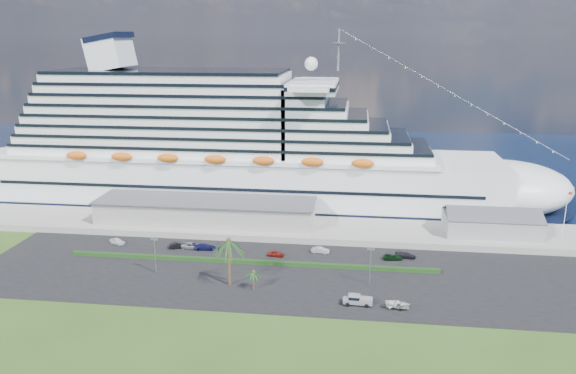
# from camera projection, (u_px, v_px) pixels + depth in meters

# --- Properties ---
(ground) EXTENTS (420.00, 420.00, 0.00)m
(ground) POSITION_uv_depth(u_px,v_px,m) (273.00, 296.00, 116.30)
(ground) COLOR #314C19
(ground) RESTS_ON ground
(asphalt_lot) EXTENTS (140.00, 38.00, 0.12)m
(asphalt_lot) POSITION_uv_depth(u_px,v_px,m) (280.00, 274.00, 126.81)
(asphalt_lot) COLOR black
(asphalt_lot) RESTS_ON ground
(wharf) EXTENTS (240.00, 20.00, 1.80)m
(wharf) POSITION_uv_depth(u_px,v_px,m) (295.00, 228.00, 154.33)
(wharf) COLOR gray
(wharf) RESTS_ON ground
(water) EXTENTS (420.00, 160.00, 0.02)m
(water) POSITION_uv_depth(u_px,v_px,m) (319.00, 160.00, 240.68)
(water) COLOR black
(water) RESTS_ON ground
(cruise_ship) EXTENTS (191.00, 38.00, 54.00)m
(cruise_ship) POSITION_uv_depth(u_px,v_px,m) (235.00, 152.00, 175.73)
(cruise_ship) COLOR silver
(cruise_ship) RESTS_ON ground
(terminal_building) EXTENTS (61.00, 15.00, 6.30)m
(terminal_building) POSITION_uv_depth(u_px,v_px,m) (206.00, 210.00, 156.27)
(terminal_building) COLOR gray
(terminal_building) RESTS_ON wharf
(port_shed) EXTENTS (24.00, 12.31, 7.37)m
(port_shed) POSITION_uv_depth(u_px,v_px,m) (491.00, 224.00, 147.12)
(port_shed) COLOR gray
(port_shed) RESTS_ON wharf
(flagpole) EXTENTS (1.08, 0.16, 12.00)m
(flagpole) POSITION_uv_depth(u_px,v_px,m) (566.00, 212.00, 143.91)
(flagpole) COLOR silver
(flagpole) RESTS_ON wharf
(hedge) EXTENTS (88.00, 1.10, 0.90)m
(hedge) POSITION_uv_depth(u_px,v_px,m) (250.00, 262.00, 132.42)
(hedge) COLOR black
(hedge) RESTS_ON asphalt_lot
(lamp_post_left) EXTENTS (1.60, 0.35, 8.27)m
(lamp_post_left) POSITION_uv_depth(u_px,v_px,m) (155.00, 251.00, 125.93)
(lamp_post_left) COLOR gray
(lamp_post_left) RESTS_ON asphalt_lot
(lamp_post_right) EXTENTS (1.60, 0.35, 8.27)m
(lamp_post_right) POSITION_uv_depth(u_px,v_px,m) (370.00, 262.00, 120.12)
(lamp_post_right) COLOR gray
(lamp_post_right) RESTS_ON asphalt_lot
(palm_tall) EXTENTS (8.82, 8.82, 11.13)m
(palm_tall) POSITION_uv_depth(u_px,v_px,m) (229.00, 246.00, 118.90)
(palm_tall) COLOR #47301E
(palm_tall) RESTS_ON ground
(palm_short) EXTENTS (3.53, 3.53, 4.56)m
(palm_short) POSITION_uv_depth(u_px,v_px,m) (253.00, 274.00, 118.26)
(palm_short) COLOR #47301E
(palm_short) RESTS_ON ground
(parked_car_0) EXTENTS (4.81, 3.38, 1.52)m
(parked_car_0) POSITION_uv_depth(u_px,v_px,m) (117.00, 241.00, 144.61)
(parked_car_0) COLOR white
(parked_car_0) RESTS_ON asphalt_lot
(parked_car_1) EXTENTS (4.87, 3.16, 1.52)m
(parked_car_1) POSITION_uv_depth(u_px,v_px,m) (178.00, 245.00, 141.88)
(parked_car_1) COLOR black
(parked_car_1) RESTS_ON asphalt_lot
(parked_car_2) EXTENTS (5.44, 2.66, 1.49)m
(parked_car_2) POSITION_uv_depth(u_px,v_px,m) (192.00, 246.00, 141.70)
(parked_car_2) COLOR #94959C
(parked_car_2) RESTS_ON asphalt_lot
(parked_car_3) EXTENTS (5.60, 2.77, 1.56)m
(parked_car_3) POSITION_uv_depth(u_px,v_px,m) (205.00, 247.00, 140.88)
(parked_car_3) COLOR #141648
(parked_car_3) RESTS_ON asphalt_lot
(parked_car_4) EXTENTS (4.21, 1.90, 1.40)m
(parked_car_4) POSITION_uv_depth(u_px,v_px,m) (276.00, 254.00, 136.61)
(parked_car_4) COLOR maroon
(parked_car_4) RESTS_ON asphalt_lot
(parked_car_5) EXTENTS (4.61, 2.09, 1.47)m
(parked_car_5) POSITION_uv_depth(u_px,v_px,m) (320.00, 250.00, 138.74)
(parked_car_5) COLOR #B3B7BA
(parked_car_5) RESTS_ON asphalt_lot
(parked_car_6) EXTENTS (4.86, 2.61, 1.30)m
(parked_car_6) POSITION_uv_depth(u_px,v_px,m) (393.00, 257.00, 134.70)
(parked_car_6) COLOR black
(parked_car_6) RESTS_ON asphalt_lot
(parked_car_7) EXTENTS (5.26, 2.77, 1.45)m
(parked_car_7) POSITION_uv_depth(u_px,v_px,m) (405.00, 255.00, 135.77)
(parked_car_7) COLOR black
(parked_car_7) RESTS_ON asphalt_lot
(pickup_truck) EXTENTS (5.93, 2.37, 2.07)m
(pickup_truck) POSITION_uv_depth(u_px,v_px,m) (357.00, 300.00, 112.06)
(pickup_truck) COLOR black
(pickup_truck) RESTS_ON asphalt_lot
(boat_trailer) EXTENTS (5.66, 3.86, 1.60)m
(boat_trailer) POSITION_uv_depth(u_px,v_px,m) (398.00, 304.00, 110.45)
(boat_trailer) COLOR gray
(boat_trailer) RESTS_ON asphalt_lot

